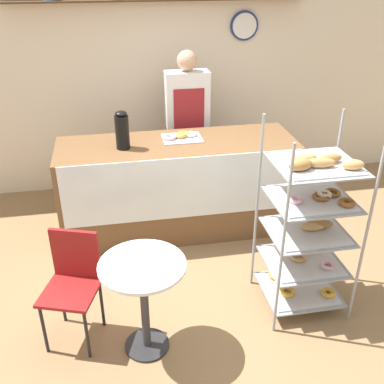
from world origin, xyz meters
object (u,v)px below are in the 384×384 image
at_px(pastry_rack, 309,225).
at_px(person_worker, 187,122).
at_px(cafe_chair, 73,276).
at_px(donut_tray_counter, 181,136).
at_px(coffee_carafe, 122,130).
at_px(cafe_table, 144,287).

xyz_separation_m(pastry_rack, person_worker, (-0.59, 2.00, 0.18)).
relative_size(cafe_chair, donut_tray_counter, 2.22).
bearing_deg(coffee_carafe, pastry_rack, -44.08).
bearing_deg(cafe_table, person_worker, 72.47).
distance_m(person_worker, cafe_table, 2.40).
distance_m(cafe_table, donut_tray_counter, 1.84).
distance_m(pastry_rack, donut_tray_counter, 1.65).
bearing_deg(coffee_carafe, cafe_table, -88.96).
xyz_separation_m(cafe_table, cafe_chair, (-0.49, 0.26, -0.04)).
bearing_deg(cafe_chair, pastry_rack, 19.21).
bearing_deg(cafe_chair, person_worker, 78.21).
xyz_separation_m(cafe_table, donut_tray_counter, (0.55, 1.70, 0.43)).
bearing_deg(cafe_table, pastry_rack, 11.22).
bearing_deg(pastry_rack, cafe_table, -168.78).
height_order(person_worker, donut_tray_counter, person_worker).
bearing_deg(pastry_rack, cafe_chair, 179.90).
height_order(pastry_rack, coffee_carafe, pastry_rack).
height_order(cafe_chair, coffee_carafe, coffee_carafe).
height_order(person_worker, cafe_table, person_worker).
distance_m(pastry_rack, cafe_table, 1.35).
distance_m(person_worker, cafe_chair, 2.37).
distance_m(pastry_rack, person_worker, 2.09).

